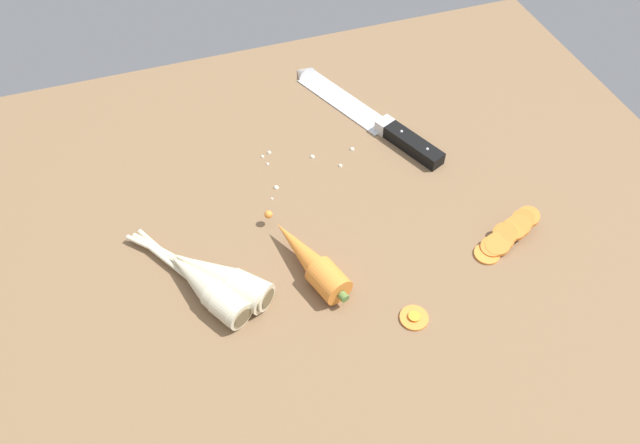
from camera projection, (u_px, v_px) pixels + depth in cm
name	position (u px, v px, depth cm)	size (l,w,h in cm)	color
ground_plane	(316.00, 227.00, 89.57)	(120.00, 90.00, 4.00)	brown
chefs_knife	(360.00, 111.00, 102.71)	(16.91, 33.18, 4.18)	silver
whole_carrot	(310.00, 260.00, 80.60)	(8.50, 17.90, 4.20)	orange
parsnip_front	(218.00, 277.00, 78.95)	(16.27, 18.66, 4.00)	beige
parsnip_mid_left	(203.00, 284.00, 78.27)	(12.15, 19.57, 4.00)	beige
parsnip_mid_right	(219.00, 276.00, 79.10)	(17.80, 18.46, 4.00)	beige
parsnip_back	(210.00, 292.00, 77.44)	(11.46, 16.76, 4.00)	beige
carrot_slice_stack	(507.00, 235.00, 84.40)	(11.20, 6.25, 3.52)	orange
carrot_slice_stray_near	(414.00, 317.00, 76.92)	(3.76, 3.76, 0.70)	orange
mince_crumbs	(303.00, 162.00, 95.09)	(16.00, 10.44, 0.80)	beige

